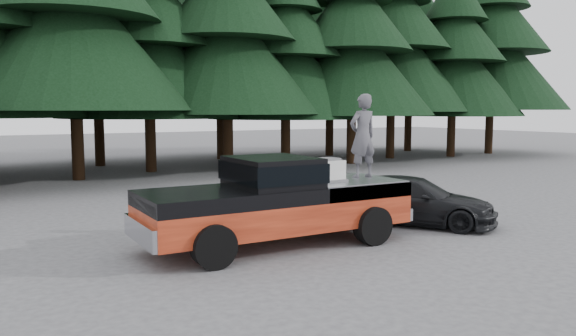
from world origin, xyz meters
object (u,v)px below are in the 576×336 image
man_on_bed (363,136)px  parked_car (413,201)px  air_compressor (327,171)px  pickup_truck (276,215)px

man_on_bed → parked_car: 2.48m
man_on_bed → parked_car: (1.79, 0.21, -1.71)m
air_compressor → man_on_bed: man_on_bed is taller
pickup_truck → parked_car: 4.15m
man_on_bed → parked_car: bearing=-174.0°
pickup_truck → man_on_bed: 2.87m
pickup_truck → man_on_bed: man_on_bed is taller
pickup_truck → man_on_bed: bearing=2.0°
pickup_truck → air_compressor: bearing=-6.3°
pickup_truck → air_compressor: size_ratio=9.04×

